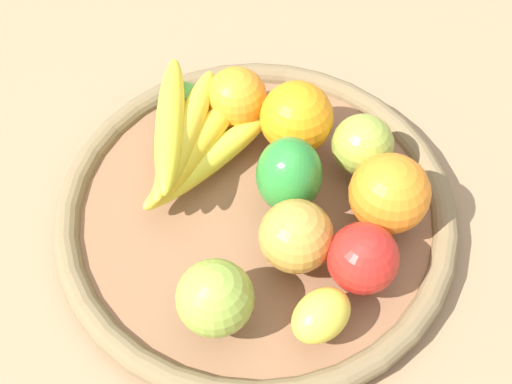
{
  "coord_description": "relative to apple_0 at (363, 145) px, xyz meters",
  "views": [
    {
      "loc": [
        0.4,
        0.08,
        0.64
      ],
      "look_at": [
        0.0,
        0.0,
        0.06
      ],
      "focal_mm": 47.85,
      "sensor_mm": 36.0,
      "label": 1
    }
  ],
  "objects": [
    {
      "name": "ground_plane",
      "position": [
        0.07,
        -0.1,
        -0.07
      ],
      "size": [
        2.4,
        2.4,
        0.0
      ],
      "primitive_type": "plane",
      "color": "#987653",
      "rests_on": "ground"
    },
    {
      "name": "basket",
      "position": [
        0.07,
        -0.1,
        -0.05
      ],
      "size": [
        0.44,
        0.44,
        0.04
      ],
      "color": "brown",
      "rests_on": "ground_plane"
    },
    {
      "name": "apple_0",
      "position": [
        0.0,
        0.0,
        0.0
      ],
      "size": [
        0.09,
        0.09,
        0.07
      ],
      "primitive_type": "sphere",
      "rotation": [
        0.0,
        0.0,
        2.61
      ],
      "color": "#90A33B",
      "rests_on": "basket"
    },
    {
      "name": "lime_0",
      "position": [
        -0.03,
        -0.21,
        -0.01
      ],
      "size": [
        0.07,
        0.07,
        0.05
      ],
      "primitive_type": "sphere",
      "rotation": [
        0.0,
        0.0,
        4.15
      ],
      "color": "#55A93C",
      "rests_on": "basket"
    },
    {
      "name": "apple_3",
      "position": [
        0.13,
        -0.05,
        0.0
      ],
      "size": [
        0.08,
        0.08,
        0.07
      ],
      "primitive_type": "sphere",
      "rotation": [
        0.0,
        0.0,
        4.77
      ],
      "color": "#BD8C3A",
      "rests_on": "basket"
    },
    {
      "name": "orange_1",
      "position": [
        -0.04,
        -0.15,
        0.0
      ],
      "size": [
        0.1,
        0.1,
        0.07
      ],
      "primitive_type": "sphere",
      "rotation": [
        0.0,
        0.0,
        2.1
      ],
      "color": "orange",
      "rests_on": "basket"
    },
    {
      "name": "banana_bunch",
      "position": [
        0.03,
        -0.18,
        0.0
      ],
      "size": [
        0.19,
        0.14,
        0.07
      ],
      "color": "yellow",
      "rests_on": "basket"
    },
    {
      "name": "apple_1",
      "position": [
        0.21,
        -0.12,
        0.0
      ],
      "size": [
        0.09,
        0.09,
        0.07
      ],
      "primitive_type": "sphere",
      "rotation": [
        0.0,
        0.0,
        0.21
      ],
      "color": "#8DA83D",
      "rests_on": "basket"
    },
    {
      "name": "orange_0",
      "position": [
        -0.02,
        -0.08,
        0.01
      ],
      "size": [
        0.11,
        0.11,
        0.08
      ],
      "primitive_type": "sphere",
      "rotation": [
        0.0,
        0.0,
        3.52
      ],
      "color": "orange",
      "rests_on": "basket"
    },
    {
      "name": "lemon_0",
      "position": [
        0.2,
        -0.02,
        -0.01
      ],
      "size": [
        0.08,
        0.08,
        0.05
      ],
      "primitive_type": "ellipsoid",
      "rotation": [
        0.0,
        0.0,
        2.48
      ],
      "color": "yellow",
      "rests_on": "basket"
    },
    {
      "name": "orange_2",
      "position": [
        0.06,
        0.03,
        0.01
      ],
      "size": [
        0.1,
        0.1,
        0.08
      ],
      "primitive_type": "sphere",
      "rotation": [
        0.0,
        0.0,
        1.83
      ],
      "color": "orange",
      "rests_on": "basket"
    },
    {
      "name": "bell_pepper",
      "position": [
        0.06,
        -0.07,
        0.01
      ],
      "size": [
        0.08,
        0.08,
        0.09
      ],
      "primitive_type": "ellipsoid",
      "rotation": [
        0.0,
        0.0,
        0.13
      ],
      "color": "#2B8531",
      "rests_on": "basket"
    },
    {
      "name": "apple_2",
      "position": [
        0.14,
        0.01,
        0.0
      ],
      "size": [
        0.08,
        0.08,
        0.07
      ],
      "primitive_type": "sphere",
      "rotation": [
        0.0,
        0.0,
        0.17
      ],
      "color": "red",
      "rests_on": "basket"
    }
  ]
}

